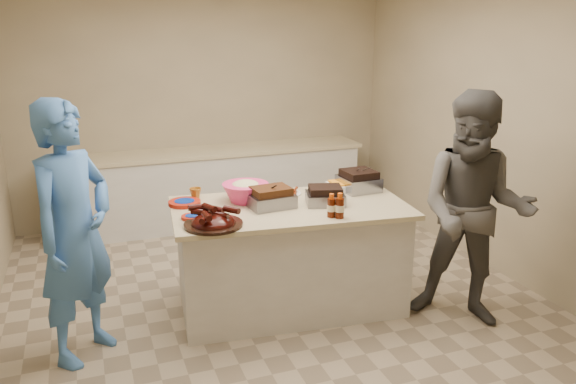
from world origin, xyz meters
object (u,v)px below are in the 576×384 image
object	(u,v)px
bbq_bottle_b	(331,217)
guest_gray	(463,319)
bbq_bottle_a	(339,218)
island	(290,305)
guest_blue	(88,352)
plastic_cup	(196,199)
rib_platter	(214,226)
roasting_pan	(358,190)
mustard_bottle	(272,203)
coleslaw_bowl	(246,201)

from	to	relation	value
bbq_bottle_b	guest_gray	xyz separation A→B (m)	(1.05, -0.34, -0.90)
bbq_bottle_a	bbq_bottle_b	xyz separation A→B (m)	(-0.05, 0.04, 0.00)
island	guest_blue	world-z (taller)	island
guest_blue	bbq_bottle_b	bearing A→B (deg)	-53.76
plastic_cup	rib_platter	bearing A→B (deg)	-90.99
roasting_pan	guest_gray	bearing A→B (deg)	-62.82
bbq_bottle_a	mustard_bottle	size ratio (longest dim) A/B	1.55
mustard_bottle	guest_gray	world-z (taller)	mustard_bottle
island	coleslaw_bowl	world-z (taller)	coleslaw_bowl
coleslaw_bowl	guest_gray	size ratio (longest dim) A/B	0.21
coleslaw_bowl	bbq_bottle_a	size ratio (longest dim) A/B	1.97
bbq_bottle_a	plastic_cup	bearing A→B (deg)	136.75
coleslaw_bowl	roasting_pan	bearing A→B (deg)	-1.72
guest_blue	guest_gray	size ratio (longest dim) A/B	1.00
rib_platter	coleslaw_bowl	bearing A→B (deg)	51.42
mustard_bottle	guest_blue	bearing A→B (deg)	-170.21
bbq_bottle_b	plastic_cup	xyz separation A→B (m)	(-0.88, 0.83, 0.00)
plastic_cup	bbq_bottle_a	bearing A→B (deg)	-43.25
bbq_bottle_b	rib_platter	bearing A→B (deg)	172.33
bbq_bottle_a	mustard_bottle	world-z (taller)	bbq_bottle_a
roasting_pan	guest_gray	xyz separation A→B (m)	(0.53, -0.91, -0.90)
roasting_pan	plastic_cup	bearing A→B (deg)	166.63
mustard_bottle	guest_gray	bearing A→B (deg)	-30.65
roasting_pan	guest_gray	world-z (taller)	roasting_pan
roasting_pan	mustard_bottle	bearing A→B (deg)	-176.51
mustard_bottle	island	bearing A→B (deg)	-39.55
coleslaw_bowl	mustard_bottle	world-z (taller)	coleslaw_bowl
coleslaw_bowl	guest_gray	world-z (taller)	coleslaw_bowl
bbq_bottle_a	guest_gray	distance (m)	1.38
bbq_bottle_a	mustard_bottle	distance (m)	0.63
bbq_bottle_b	plastic_cup	size ratio (longest dim) A/B	1.85
rib_platter	guest_blue	bearing A→B (deg)	174.32
island	guest_gray	size ratio (longest dim) A/B	1.02
guest_gray	coleslaw_bowl	bearing A→B (deg)	-169.89
island	mustard_bottle	size ratio (longest dim) A/B	15.03
coleslaw_bowl	plastic_cup	xyz separation A→B (m)	(-0.37, 0.23, 0.00)
bbq_bottle_b	mustard_bottle	xyz separation A→B (m)	(-0.32, 0.48, 0.00)
roasting_pan	guest_blue	bearing A→B (deg)	-174.38
guest_blue	mustard_bottle	bearing A→B (deg)	-37.33
coleslaw_bowl	mustard_bottle	size ratio (longest dim) A/B	3.05
rib_platter	mustard_bottle	distance (m)	0.67
island	guest_blue	bearing A→B (deg)	-168.14
roasting_pan	plastic_cup	xyz separation A→B (m)	(-1.40, 0.26, 0.00)
island	bbq_bottle_b	xyz separation A→B (m)	(0.19, -0.38, 0.90)
rib_platter	mustard_bottle	xyz separation A→B (m)	(0.57, 0.36, 0.00)
roasting_pan	rib_platter	bearing A→B (deg)	-165.25
mustard_bottle	guest_gray	xyz separation A→B (m)	(1.37, -0.81, -0.90)
plastic_cup	guest_blue	xyz separation A→B (m)	(-0.96, -0.62, -0.90)
plastic_cup	roasting_pan	bearing A→B (deg)	-10.37
coleslaw_bowl	plastic_cup	world-z (taller)	coleslaw_bowl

